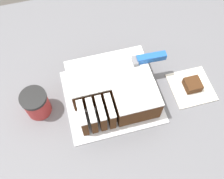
{
  "coord_description": "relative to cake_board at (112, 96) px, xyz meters",
  "views": [
    {
      "loc": [
        -0.1,
        -0.36,
        1.73
      ],
      "look_at": [
        0.0,
        0.03,
        1.01
      ],
      "focal_mm": 42.0,
      "sensor_mm": 36.0,
      "label": 1
    }
  ],
  "objects": [
    {
      "name": "ground_plane",
      "position": [
        -0.0,
        -0.03,
        -0.96
      ],
      "size": [
        8.0,
        8.0,
        0.0
      ],
      "primitive_type": "plane",
      "color": "#4C4742"
    },
    {
      "name": "countertop",
      "position": [
        -0.0,
        -0.03,
        -0.48
      ],
      "size": [
        1.4,
        1.1,
        0.96
      ],
      "color": "slate",
      "rests_on": "ground_plane"
    },
    {
      "name": "paper_napkin",
      "position": [
        0.27,
        -0.03,
        0.0
      ],
      "size": [
        0.14,
        0.14,
        0.01
      ],
      "color": "white",
      "rests_on": "countertop"
    },
    {
      "name": "knife",
      "position": [
        0.09,
        0.05,
        0.1
      ],
      "size": [
        0.31,
        0.04,
        0.02
      ],
      "rotation": [
        0.0,
        0.0,
        3.09
      ],
      "color": "silver",
      "rests_on": "cake"
    },
    {
      "name": "coffee_cup",
      "position": [
        -0.24,
        0.01,
        0.04
      ],
      "size": [
        0.08,
        0.08,
        0.09
      ],
      "color": "#B23333",
      "rests_on": "countertop"
    },
    {
      "name": "brownie",
      "position": [
        0.27,
        -0.03,
        0.02
      ],
      "size": [
        0.05,
        0.05,
        0.03
      ],
      "color": "#472814",
      "rests_on": "paper_napkin"
    },
    {
      "name": "cake",
      "position": [
        0.01,
        0.01,
        0.05
      ],
      "size": [
        0.26,
        0.22,
        0.09
      ],
      "color": "#472814",
      "rests_on": "cake_board"
    },
    {
      "name": "cake_board",
      "position": [
        0.0,
        0.0,
        0.0
      ],
      "size": [
        0.3,
        0.27,
        0.01
      ],
      "color": "silver",
      "rests_on": "countertop"
    }
  ]
}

